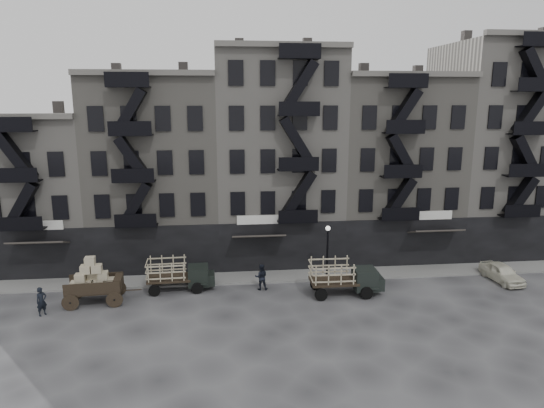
{
  "coord_description": "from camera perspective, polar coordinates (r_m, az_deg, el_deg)",
  "views": [
    {
      "loc": [
        -4.67,
        -31.08,
        13.51
      ],
      "look_at": [
        -0.99,
        4.0,
        5.71
      ],
      "focal_mm": 32.0,
      "sensor_mm": 36.0,
      "label": 1
    }
  ],
  "objects": [
    {
      "name": "wagon",
      "position": [
        34.61,
        -20.42,
        -8.05
      ],
      "size": [
        3.95,
        2.33,
        3.23
      ],
      "rotation": [
        0.0,
        0.0,
        0.07
      ],
      "color": "black",
      "rests_on": "ground"
    },
    {
      "name": "building_west",
      "position": [
        44.32,
        -26.14,
        1.43
      ],
      "size": [
        10.0,
        11.35,
        13.2
      ],
      "color": "gray",
      "rests_on": "ground"
    },
    {
      "name": "building_east",
      "position": [
        47.98,
        25.13,
        5.91
      ],
      "size": [
        10.0,
        11.35,
        19.2
      ],
      "color": "gray",
      "rests_on": "ground"
    },
    {
      "name": "stake_truck_west",
      "position": [
        35.39,
        -10.94,
        -7.87
      ],
      "size": [
        4.78,
        2.12,
        2.36
      ],
      "rotation": [
        0.0,
        0.0,
        0.04
      ],
      "color": "black",
      "rests_on": "ground"
    },
    {
      "name": "ground",
      "position": [
        34.21,
        2.38,
        -10.8
      ],
      "size": [
        140.0,
        140.0,
        0.0
      ],
      "primitive_type": "plane",
      "color": "#38383A",
      "rests_on": "ground"
    },
    {
      "name": "lamp_post",
      "position": [
        36.17,
        6.55,
        -4.87
      ],
      "size": [
        0.36,
        0.36,
        4.28
      ],
      "color": "black",
      "rests_on": "ground"
    },
    {
      "name": "car_east",
      "position": [
        40.42,
        25.43,
        -7.3
      ],
      "size": [
        1.98,
        4.11,
        1.35
      ],
      "primitive_type": "imported",
      "rotation": [
        0.0,
        0.0,
        0.1
      ],
      "color": "silver",
      "rests_on": "ground"
    },
    {
      "name": "stake_truck_east",
      "position": [
        34.35,
        8.46,
        -8.23
      ],
      "size": [
        5.09,
        2.18,
        2.53
      ],
      "rotation": [
        0.0,
        0.0,
        -0.02
      ],
      "color": "black",
      "rests_on": "ground"
    },
    {
      "name": "pedestrian_west",
      "position": [
        34.32,
        -25.48,
        -10.31
      ],
      "size": [
        0.78,
        0.8,
        1.86
      ],
      "primitive_type": "imported",
      "rotation": [
        0.0,
        0.0,
        0.85
      ],
      "color": "black",
      "rests_on": "ground"
    },
    {
      "name": "building_center",
      "position": [
        41.47,
        0.52,
        5.53
      ],
      "size": [
        10.0,
        11.35,
        18.2
      ],
      "color": "gray",
      "rests_on": "ground"
    },
    {
      "name": "pedestrian_mid",
      "position": [
        34.98,
        -1.28,
        -8.58
      ],
      "size": [
        0.96,
        0.77,
        1.9
      ],
      "primitive_type": "imported",
      "rotation": [
        0.0,
        0.0,
        3.09
      ],
      "color": "black",
      "rests_on": "ground"
    },
    {
      "name": "building_mideast",
      "position": [
        43.87,
        13.64,
        4.25
      ],
      "size": [
        10.0,
        11.35,
        16.2
      ],
      "color": "gray",
      "rests_on": "ground"
    },
    {
      "name": "sidewalk",
      "position": [
        37.62,
        1.55,
        -8.46
      ],
      "size": [
        55.0,
        2.5,
        0.15
      ],
      "primitive_type": "cube",
      "color": "slate",
      "rests_on": "ground"
    },
    {
      "name": "building_midwest",
      "position": [
        41.68,
        -13.31,
        3.85
      ],
      "size": [
        10.0,
        11.35,
        16.2
      ],
      "color": "gray",
      "rests_on": "ground"
    }
  ]
}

